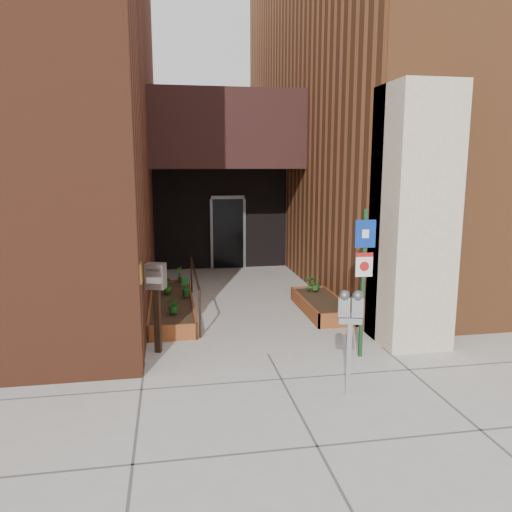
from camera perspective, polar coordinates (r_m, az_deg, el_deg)
name	(u,v)px	position (r m, az deg, el deg)	size (l,w,h in m)	color
ground	(268,354)	(8.41, 1.38, -11.17)	(80.00, 80.00, 0.00)	#9E9991
architecture	(215,97)	(14.76, -4.76, 17.64)	(20.00, 14.60, 10.00)	#5E2C1A
planter_left	(172,306)	(10.78, -9.62, -5.71)	(0.90, 3.60, 0.30)	brown
planter_right	(321,306)	(10.77, 7.48, -5.67)	(0.80, 2.20, 0.30)	brown
handrail	(195,278)	(10.59, -7.01, -2.50)	(0.04, 3.34, 0.90)	black
parking_meter	(350,314)	(6.75, 10.73, -6.58)	(0.34, 0.20, 1.47)	#9E9EA1
sign_post	(364,268)	(8.08, 12.20, -1.32)	(0.33, 0.09, 2.41)	#163E1C
payment_dropbox	(156,289)	(8.35, -11.33, -3.67)	(0.35, 0.30, 1.51)	black
shrub_left_a	(174,304)	(9.71, -9.37, -5.45)	(0.30, 0.30, 0.34)	#1C5C1A
shrub_left_b	(185,287)	(10.86, -8.10, -3.55)	(0.22, 0.22, 0.40)	#195A1D
shrub_left_c	(168,285)	(11.20, -10.07, -3.32)	(0.19, 0.19, 0.35)	#245418
shrub_left_d	(179,274)	(12.25, -8.75, -2.06)	(0.19, 0.19, 0.37)	#265919
shrub_right_a	(344,301)	(9.91, 9.98, -5.12)	(0.19, 0.19, 0.34)	#235117
shrub_right_b	(309,284)	(11.31, 6.05, -3.14)	(0.17, 0.17, 0.32)	#1F611B
shrub_right_c	(316,283)	(11.35, 6.83, -3.13)	(0.29, 0.29, 0.32)	#205B1A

